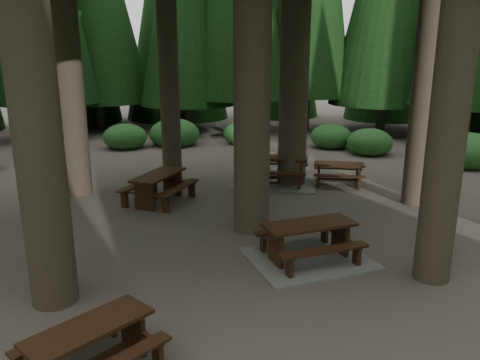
{
  "coord_description": "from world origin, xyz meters",
  "views": [
    {
      "loc": [
        -0.02,
        -10.36,
        4.09
      ],
      "look_at": [
        0.55,
        0.69,
        1.1
      ],
      "focal_mm": 35.0,
      "sensor_mm": 36.0,
      "label": 1
    }
  ],
  "objects_px": {
    "picnic_table_b": "(159,183)",
    "picnic_table_c": "(275,174)",
    "picnic_table_d": "(339,170)",
    "picnic_table_e": "(90,342)",
    "picnic_table_a": "(309,247)"
  },
  "relations": [
    {
      "from": "picnic_table_b",
      "to": "picnic_table_d",
      "type": "height_order",
      "value": "picnic_table_b"
    },
    {
      "from": "picnic_table_a",
      "to": "picnic_table_c",
      "type": "relative_size",
      "value": 0.94
    },
    {
      "from": "picnic_table_b",
      "to": "picnic_table_a",
      "type": "bearing_deg",
      "value": -115.55
    },
    {
      "from": "picnic_table_a",
      "to": "picnic_table_e",
      "type": "height_order",
      "value": "picnic_table_a"
    },
    {
      "from": "picnic_table_b",
      "to": "picnic_table_c",
      "type": "bearing_deg",
      "value": -39.05
    },
    {
      "from": "picnic_table_b",
      "to": "picnic_table_c",
      "type": "xyz_separation_m",
      "value": [
        3.55,
        1.82,
        -0.24
      ]
    },
    {
      "from": "picnic_table_a",
      "to": "picnic_table_e",
      "type": "relative_size",
      "value": 1.36
    },
    {
      "from": "picnic_table_c",
      "to": "picnic_table_d",
      "type": "bearing_deg",
      "value": 8.89
    },
    {
      "from": "picnic_table_c",
      "to": "picnic_table_d",
      "type": "height_order",
      "value": "picnic_table_c"
    },
    {
      "from": "picnic_table_d",
      "to": "picnic_table_e",
      "type": "distance_m",
      "value": 10.67
    },
    {
      "from": "picnic_table_e",
      "to": "picnic_table_b",
      "type": "bearing_deg",
      "value": 44.59
    },
    {
      "from": "picnic_table_b",
      "to": "picnic_table_e",
      "type": "xyz_separation_m",
      "value": [
        -0.04,
        -7.42,
        -0.08
      ]
    },
    {
      "from": "picnic_table_b",
      "to": "picnic_table_c",
      "type": "relative_size",
      "value": 0.78
    },
    {
      "from": "picnic_table_c",
      "to": "picnic_table_e",
      "type": "xyz_separation_m",
      "value": [
        -3.59,
        -9.24,
        0.15
      ]
    },
    {
      "from": "picnic_table_b",
      "to": "picnic_table_d",
      "type": "distance_m",
      "value": 5.83
    }
  ]
}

